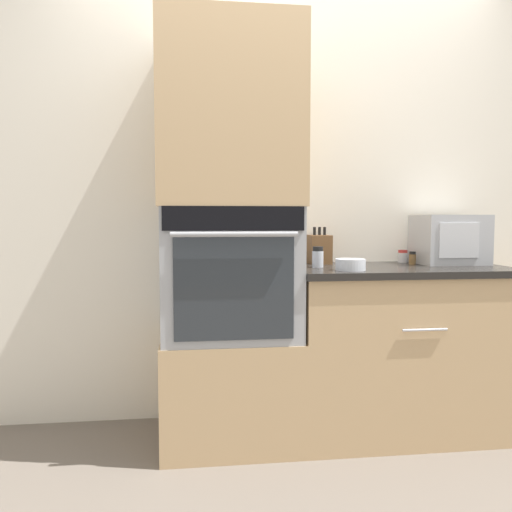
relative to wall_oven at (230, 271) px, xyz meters
name	(u,v)px	position (x,y,z in m)	size (l,w,h in m)	color
ground_plane	(308,461)	(0.34, -0.30, -0.87)	(12.00, 12.00, 0.00)	#6B6056
wall_back	(285,198)	(0.34, 0.33, 0.38)	(8.00, 0.05, 2.50)	silver
oven_cabinet_base	(230,386)	(0.00, 0.00, -0.59)	(0.68, 0.60, 0.55)	tan
wall_oven	(230,271)	(0.00, 0.00, 0.00)	(0.66, 0.64, 0.64)	#9EA0A5
oven_cabinet_upper	(229,119)	(0.00, 0.00, 0.76)	(0.68, 0.60, 0.88)	tan
counter_unit	(397,348)	(0.90, 0.00, -0.42)	(1.13, 0.63, 0.88)	tan
microwave	(449,239)	(1.23, 0.11, 0.15)	(0.36, 0.29, 0.27)	#B2B5BA
knife_block	(319,249)	(0.52, 0.21, 0.10)	(0.12, 0.14, 0.21)	brown
bowl	(350,265)	(0.57, -0.17, 0.04)	(0.15, 0.15, 0.06)	silver
condiment_jar_near	(412,258)	(1.02, 0.11, 0.05)	(0.04, 0.04, 0.07)	brown
condiment_jar_mid	(403,256)	(1.02, 0.23, 0.05)	(0.06, 0.06, 0.07)	silver
condiment_jar_far	(318,257)	(0.46, 0.00, 0.07)	(0.06, 0.06, 0.11)	silver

